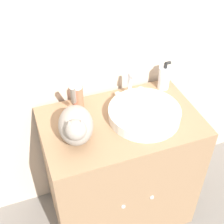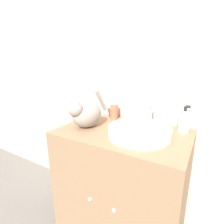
# 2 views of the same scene
# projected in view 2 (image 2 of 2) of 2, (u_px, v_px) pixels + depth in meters

# --- Properties ---
(wall_back) EXTENTS (6.00, 0.05, 2.50)m
(wall_back) POSITION_uv_depth(u_px,v_px,m) (142.00, 63.00, 1.29)
(wall_back) COLOR #C6B29E
(wall_back) RESTS_ON ground_plane
(vanity_cabinet) EXTENTS (0.84, 0.55, 0.82)m
(vanity_cabinet) POSITION_uv_depth(u_px,v_px,m) (122.00, 184.00, 1.25)
(vanity_cabinet) COLOR #8C6B4C
(vanity_cabinet) RESTS_ON ground_plane
(sink_basin) EXTENTS (0.38, 0.38, 0.06)m
(sink_basin) POSITION_uv_depth(u_px,v_px,m) (139.00, 132.00, 1.06)
(sink_basin) COLOR silver
(sink_basin) RESTS_ON vanity_cabinet
(faucet) EXTENTS (0.17, 0.08, 0.16)m
(faucet) POSITION_uv_depth(u_px,v_px,m) (150.00, 117.00, 1.22)
(faucet) COLOR silver
(faucet) RESTS_ON vanity_cabinet
(cat) EXTENTS (0.21, 0.34, 0.25)m
(cat) POSITION_uv_depth(u_px,v_px,m) (86.00, 114.00, 1.19)
(cat) COLOR gray
(cat) RESTS_ON vanity_cabinet
(soap_bottle) EXTENTS (0.07, 0.07, 0.18)m
(soap_bottle) POSITION_uv_depth(u_px,v_px,m) (184.00, 121.00, 1.12)
(soap_bottle) COLOR silver
(soap_bottle) RESTS_ON vanity_cabinet
(spray_bottle) EXTENTS (0.06, 0.06, 0.16)m
(spray_bottle) POSITION_uv_depth(u_px,v_px,m) (114.00, 110.00, 1.37)
(spray_bottle) COLOR #EF6047
(spray_bottle) RESTS_ON vanity_cabinet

